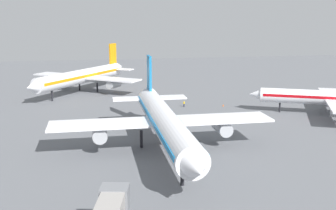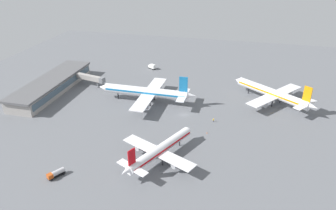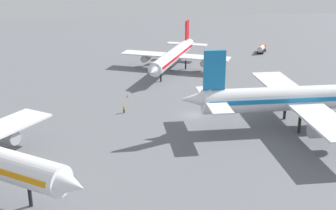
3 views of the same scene
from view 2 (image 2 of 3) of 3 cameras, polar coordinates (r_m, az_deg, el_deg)
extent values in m
plane|color=slate|center=(156.49, 2.84, -1.74)|extent=(288.00, 288.00, 0.00)
cube|color=#9E9993|center=(191.97, -20.00, 3.22)|extent=(60.97, 15.67, 6.48)
cube|color=#4C6070|center=(187.42, -17.99, 3.29)|extent=(58.53, 0.30, 3.33)
cube|color=#59595B|center=(190.64, -20.17, 4.24)|extent=(63.40, 16.30, 1.11)
cylinder|color=white|center=(123.07, -1.29, -7.86)|extent=(32.41, 17.87, 3.75)
cone|color=white|center=(135.16, 3.71, -4.48)|extent=(4.90, 4.81, 3.56)
cone|color=white|center=(112.27, -7.43, -11.61)|extent=(5.51, 4.70, 3.00)
cube|color=red|center=(122.91, -1.29, -7.75)|extent=(31.21, 17.36, 0.67)
cube|color=white|center=(122.23, -1.81, -8.35)|extent=(18.69, 31.60, 0.34)
cylinder|color=#A5A8AD|center=(128.10, -4.90, -7.35)|extent=(4.88, 3.75, 2.06)
cylinder|color=#A5A8AD|center=(118.34, 1.57, -10.46)|extent=(4.88, 3.75, 2.06)
cube|color=white|center=(113.89, -6.39, -11.03)|extent=(8.26, 13.01, 0.27)
cube|color=red|center=(111.22, -6.51, -9.19)|extent=(3.13, 1.76, 5.99)
cylinder|color=black|center=(132.57, 2.08, -6.74)|extent=(0.45, 0.45, 2.62)
cylinder|color=black|center=(124.87, -3.16, -9.11)|extent=(0.45, 0.45, 2.62)
cylinder|color=black|center=(121.65, -1.03, -10.17)|extent=(0.45, 0.45, 2.62)
cylinder|color=white|center=(174.91, 18.03, 2.08)|extent=(28.55, 35.95, 4.57)
cone|color=white|center=(186.50, 12.47, 4.31)|extent=(6.21, 6.26, 4.34)
cone|color=white|center=(165.20, 24.32, -0.24)|extent=(6.35, 6.76, 3.65)
cube|color=orange|center=(174.78, 18.04, 2.18)|extent=(27.63, 34.68, 0.82)
cube|color=white|center=(174.11, 18.56, 1.72)|extent=(35.54, 28.97, 0.41)
cylinder|color=#A5A8AD|center=(166.20, 16.37, 0.24)|extent=(5.25, 5.82, 2.51)
cylinder|color=#A5A8AD|center=(183.57, 20.41, 2.16)|extent=(5.25, 5.82, 2.51)
cube|color=white|center=(166.61, 23.29, 0.10)|extent=(14.85, 12.44, 0.33)
cube|color=orange|center=(164.45, 23.63, 1.81)|extent=(2.78, 3.48, 7.31)
cylinder|color=black|center=(183.79, 14.17, 2.47)|extent=(0.55, 0.55, 3.20)
cylinder|color=black|center=(172.06, 18.06, 0.23)|extent=(0.55, 0.55, 3.20)
cylinder|color=black|center=(177.81, 19.39, 0.89)|extent=(0.55, 0.55, 3.20)
cylinder|color=white|center=(166.84, -4.04, 2.35)|extent=(5.35, 44.64, 4.91)
cone|color=white|center=(175.40, -11.44, 3.11)|extent=(4.71, 4.95, 4.66)
cone|color=white|center=(161.05, 4.01, 1.72)|extent=(3.99, 6.17, 3.92)
cube|color=#1972B2|center=(166.69, -4.04, 2.47)|extent=(5.43, 42.86, 0.88)
cube|color=white|center=(166.39, -3.30, 2.12)|extent=(42.44, 7.56, 0.44)
cylinder|color=#A5A8AD|center=(157.00, -4.59, -0.18)|extent=(2.76, 5.82, 2.70)
cylinder|color=#A5A8AD|center=(177.43, -2.13, 3.15)|extent=(2.76, 5.82, 2.70)
cube|color=white|center=(161.79, 2.72, 1.78)|extent=(16.99, 4.17, 0.35)
cube|color=#1972B2|center=(159.42, 2.77, 3.70)|extent=(0.57, 4.29, 7.85)
cylinder|color=black|center=(173.83, -8.88, 1.61)|extent=(0.59, 0.59, 3.43)
cylinder|color=black|center=(164.21, -3.24, 0.36)|extent=(0.59, 0.59, 3.43)
cylinder|color=black|center=(170.95, -2.45, 1.48)|extent=(0.59, 0.59, 3.43)
cube|color=black|center=(215.99, -2.90, 6.59)|extent=(4.63, 5.74, 0.30)
cube|color=white|center=(217.05, -3.23, 6.95)|extent=(2.57, 2.54, 1.60)
cube|color=#3F596B|center=(217.53, -3.38, 7.08)|extent=(1.39, 0.93, 0.90)
cube|color=white|center=(214.86, -2.75, 6.90)|extent=(3.66, 4.22, 2.60)
cylinder|color=black|center=(216.89, -3.43, 6.62)|extent=(0.69, 0.84, 0.80)
cylinder|color=black|center=(218.03, -3.05, 6.74)|extent=(0.69, 0.84, 0.80)
cylinder|color=black|center=(214.06, -2.75, 6.37)|extent=(0.69, 0.84, 0.80)
cylinder|color=black|center=(215.22, -2.37, 6.49)|extent=(0.69, 0.84, 0.80)
cube|color=black|center=(123.43, -19.32, -11.76)|extent=(6.39, 4.84, 0.30)
cube|color=#BF4C19|center=(122.21, -20.32, -11.81)|extent=(2.52, 2.55, 1.60)
cube|color=#3F596B|center=(121.80, -20.69, -11.84)|extent=(0.88, 1.42, 0.90)
cylinder|color=#B7B7BC|center=(123.08, -19.02, -11.21)|extent=(4.79, 3.84, 1.80)
cylinder|color=black|center=(122.17, -20.02, -12.43)|extent=(0.84, 0.66, 0.80)
cylinder|color=black|center=(123.59, -20.43, -12.00)|extent=(0.84, 0.66, 0.80)
cylinder|color=black|center=(123.48, -18.18, -11.63)|extent=(0.84, 0.66, 0.80)
cylinder|color=black|center=(124.89, -18.61, -11.21)|extent=(0.84, 0.66, 0.80)
cylinder|color=#1E2338|center=(151.50, 8.09, -2.82)|extent=(0.44, 0.44, 0.85)
cylinder|color=yellow|center=(151.15, 8.11, -2.58)|extent=(0.52, 0.52, 0.60)
sphere|color=tan|center=(150.96, 8.12, -2.45)|extent=(0.22, 0.22, 0.22)
cylinder|color=yellow|center=(151.03, 8.18, -2.62)|extent=(0.10, 0.10, 0.54)
cylinder|color=yellow|center=(151.28, 8.04, -2.55)|extent=(0.10, 0.10, 0.54)
cube|color=#9E9993|center=(192.75, -13.91, 4.80)|extent=(6.23, 17.07, 2.80)
cylinder|color=slate|center=(190.36, -12.43, 3.61)|extent=(0.90, 0.90, 3.80)
cube|color=slate|center=(187.04, -11.67, 4.36)|extent=(3.57, 3.02, 3.08)
cone|color=#EA590C|center=(142.18, 6.98, -4.92)|extent=(0.44, 0.44, 0.60)
camera|label=1|loc=(204.34, -22.97, 10.63)|focal=43.85mm
camera|label=3|loc=(232.45, 12.62, 16.36)|focal=49.92mm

